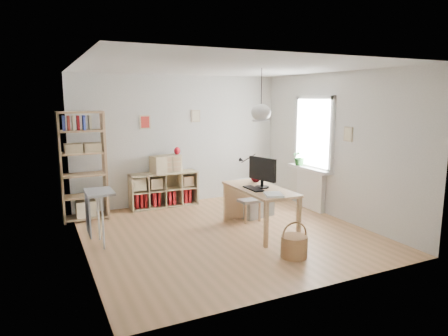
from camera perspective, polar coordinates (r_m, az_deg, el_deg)
name	(u,v)px	position (r m, az deg, el deg)	size (l,w,h in m)	color
ground	(226,233)	(6.79, 0.33, -9.23)	(4.50, 4.50, 0.00)	tan
room_shell	(261,112)	(6.54, 5.32, 7.91)	(4.50, 4.50, 4.50)	white
window_unit	(314,133)	(8.13, 12.75, 4.93)	(0.07, 1.16, 1.46)	white
radiator	(310,189)	(8.29, 12.25, -3.02)	(0.10, 0.80, 0.80)	white
windowsill	(309,169)	(8.17, 12.09, -0.11)	(0.22, 1.20, 0.06)	white
desk	(260,193)	(6.72, 5.13, -3.62)	(0.70, 1.50, 0.75)	tan
cube_shelf	(162,192)	(8.41, -8.80, -3.43)	(1.40, 0.38, 0.72)	tan
tall_bookshelf	(82,162)	(7.69, -19.56, 0.84)	(0.80, 0.38, 2.00)	tan
side_table	(95,203)	(6.36, -17.93, -4.77)	(0.40, 0.55, 0.85)	#959597
chair	(247,198)	(7.38, 3.26, -4.28)	(0.38, 0.38, 0.73)	#959597
wicker_basket	(294,246)	(5.84, 9.99, -10.86)	(0.38, 0.38, 0.52)	#A8724C
storage_chest	(252,204)	(7.74, 4.08, -5.08)	(0.79, 0.85, 0.68)	silver
monitor	(262,171)	(6.67, 5.50, -0.40)	(0.23, 0.58, 0.51)	black
keyboard	(253,189)	(6.59, 4.21, -2.96)	(0.16, 0.44, 0.02)	black
task_lamp	(247,165)	(7.15, 3.37, 0.48)	(0.42, 0.16, 0.45)	black
yarn_ball	(256,178)	(7.11, 4.55, -1.39)	(0.17, 0.17, 0.17)	#44090B
paper_tray	(274,195)	(6.20, 7.11, -3.79)	(0.26, 0.32, 0.03)	white
drawer_chest	(166,164)	(8.27, -8.32, 0.59)	(0.62, 0.28, 0.35)	tan
red_vase	(177,151)	(8.31, -6.71, 2.45)	(0.13, 0.13, 0.16)	#AD0E1A
potted_plant	(300,157)	(8.36, 10.80, 1.56)	(0.31, 0.27, 0.35)	#225C24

